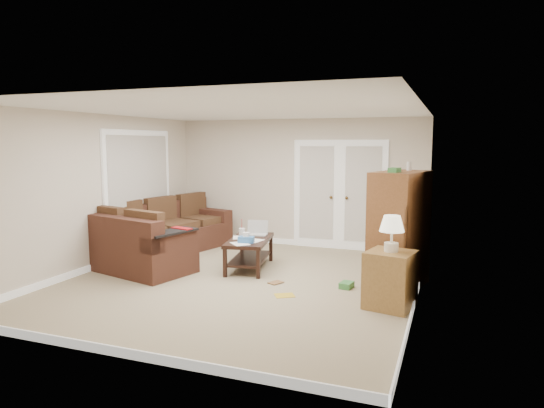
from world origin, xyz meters
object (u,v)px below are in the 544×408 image
at_px(coffee_table, 250,252).
at_px(side_cabinet, 390,275).
at_px(sectional_sofa, 156,239).
at_px(tv_armoire, 399,229).

distance_m(coffee_table, side_cabinet, 2.63).
relative_size(coffee_table, side_cabinet, 1.13).
height_order(coffee_table, side_cabinet, side_cabinet).
height_order(sectional_sofa, tv_armoire, tv_armoire).
relative_size(coffee_table, tv_armoire, 0.74).
bearing_deg(side_cabinet, tv_armoire, 102.67).
xyz_separation_m(sectional_sofa, coffee_table, (1.81, -0.01, -0.09)).
distance_m(coffee_table, tv_armoire, 2.45).
relative_size(sectional_sofa, tv_armoire, 1.89).
xyz_separation_m(sectional_sofa, side_cabinet, (4.18, -1.15, 0.06)).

